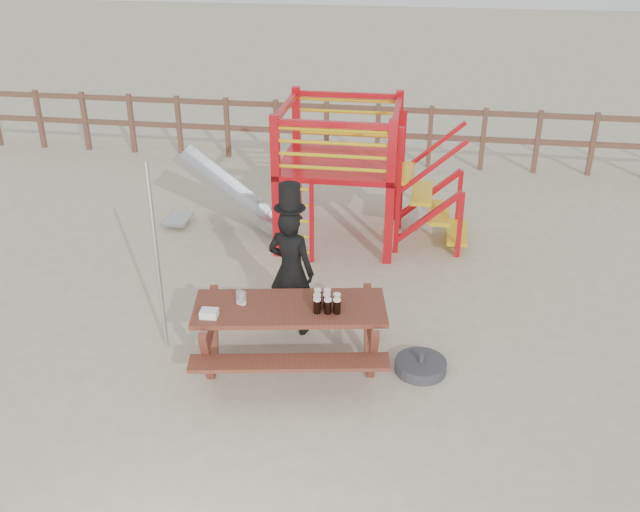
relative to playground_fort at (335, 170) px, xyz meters
The scene contains 10 objects.
ground 3.74m from the playground_fort, 91.99° to the right, with size 60.00×60.00×0.00m, color #C0B395.
back_fence 3.44m from the playground_fort, 92.08° to the left, with size 15.09×0.09×1.20m.
playground_fort is the anchor object (origin of this frame).
picnic_table 3.57m from the playground_fort, 90.04° to the right, with size 2.27×1.75×0.80m.
man_with_hat 2.75m from the playground_fort, 92.94° to the right, with size 0.66×0.53×1.88m.
metal_pole 3.66m from the playground_fort, 114.59° to the right, with size 0.05×0.05×2.27m, color #B2B2B7.
parasol_base 3.79m from the playground_fort, 67.03° to the right, with size 0.57×0.57×0.24m.
paper_bag 3.95m from the playground_fort, 101.55° to the right, with size 0.18×0.14×0.08m, color white.
stout_pints 3.54m from the playground_fort, 83.71° to the right, with size 0.31×0.29×0.17m.
empty_glasses 3.60m from the playground_fort, 98.42° to the right, with size 0.12×0.09×0.15m.
Camera 1 is at (1.44, -6.36, 4.69)m, focal length 40.00 mm.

